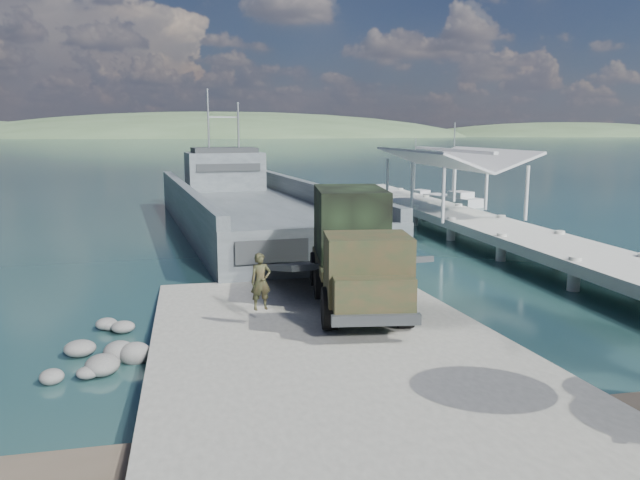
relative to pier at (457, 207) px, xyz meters
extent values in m
plane|color=#1A3F3E|center=(-13.00, -18.77, -1.60)|extent=(1400.00, 1400.00, 0.00)
cube|color=gray|center=(-13.00, -19.77, -1.35)|extent=(10.00, 18.00, 0.50)
cube|color=#B4B4A9|center=(0.00, -0.77, -0.60)|extent=(4.00, 44.00, 0.50)
cube|color=#414A4D|center=(-12.71, 4.28, -1.15)|extent=(11.84, 30.48, 2.48)
cube|color=#414A4D|center=(-16.85, 3.87, 0.68)|extent=(3.56, 29.65, 1.29)
cube|color=#414A4D|center=(-8.57, 4.70, 0.68)|extent=(3.56, 29.65, 1.29)
cube|color=#414A4D|center=(-11.24, -10.41, -0.61)|extent=(8.92, 1.28, 2.58)
cube|color=#414A4D|center=(-13.70, 14.15, 1.57)|extent=(6.31, 4.54, 2.97)
cube|color=#2B2E30|center=(-13.70, 14.15, 3.26)|extent=(5.25, 3.65, 0.40)
cylinder|color=#94989A|center=(-14.88, 14.03, 5.54)|extent=(0.16, 0.16, 4.96)
cylinder|color=#94989A|center=(-12.52, 14.27, 5.04)|extent=(0.16, 0.16, 3.97)
cylinder|color=black|center=(-12.75, -18.98, -0.45)|extent=(0.62, 1.35, 1.30)
cylinder|color=black|center=(-10.48, -19.29, -0.45)|extent=(0.62, 1.35, 1.30)
cylinder|color=black|center=(-12.28, -15.61, -0.45)|extent=(0.62, 1.35, 1.30)
cylinder|color=black|center=(-10.01, -15.93, -0.45)|extent=(0.62, 1.35, 1.30)
cylinder|color=black|center=(-12.01, -13.63, -0.45)|extent=(0.62, 1.35, 1.30)
cylinder|color=black|center=(-9.73, -13.95, -0.45)|extent=(0.62, 1.35, 1.30)
cube|color=black|center=(-11.23, -16.36, -0.30)|extent=(3.22, 7.82, 0.25)
cube|color=#22331C|center=(-11.60, -19.03, 0.75)|extent=(2.75, 2.32, 2.00)
cube|color=#22331C|center=(-11.77, -20.22, 0.25)|extent=(2.40, 1.21, 1.00)
cube|color=#22331C|center=(-11.04, -14.98, 0.05)|extent=(3.11, 4.90, 0.35)
cube|color=black|center=(-11.01, -14.78, 1.50)|extent=(2.90, 4.09, 2.50)
cube|color=#2B2E30|center=(-11.84, -20.72, -0.35)|extent=(2.51, 0.59, 0.30)
imported|color=#22331C|center=(-14.68, -17.79, -0.21)|extent=(0.71, 0.53, 1.79)
cube|color=silver|center=(5.85, 13.76, -1.33)|extent=(3.38, 6.23, 0.98)
cube|color=silver|center=(6.16, 12.72, -0.68)|extent=(1.96, 2.10, 0.65)
cylinder|color=#94989A|center=(5.85, 13.76, 2.20)|extent=(0.11, 0.11, 6.52)
cube|color=silver|center=(4.03, 18.18, -1.38)|extent=(2.92, 5.01, 0.79)
cube|color=silver|center=(4.32, 17.35, -0.86)|extent=(1.62, 1.73, 0.53)
cylinder|color=#94989A|center=(4.03, 18.18, 1.47)|extent=(0.09, 0.09, 5.26)
camera|label=1|loc=(-16.88, -36.59, 4.83)|focal=35.00mm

